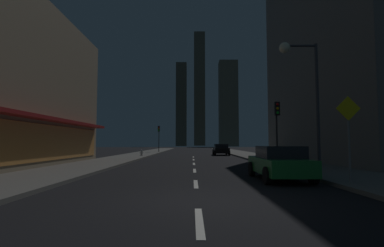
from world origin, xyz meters
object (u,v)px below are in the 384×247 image
Objects in this scene: car_parked_far at (220,149)px; fire_hydrant_far_left at (140,153)px; car_parked_near at (278,163)px; pedestrian_crossing_sign at (347,131)px; street_lamp_right at (299,74)px; traffic_light_near_right at (276,119)px; traffic_light_far_left at (158,133)px.

fire_hydrant_far_left is at bearing -155.71° from car_parked_far.
pedestrian_crossing_sign reaches higher than car_parked_near.
car_parked_far is at bearing 94.53° from street_lamp_right.
traffic_light_near_right is 4.88m from street_lamp_right.
pedestrian_crossing_sign is at bearing -86.70° from street_lamp_right.
traffic_light_near_right is 1.00× the size of traffic_light_far_left.
pedestrian_crossing_sign is (2.00, -1.88, 1.28)m from car_parked_near.
car_parked_far is 0.64× the size of street_lamp_right.
traffic_light_far_left is 1.33× the size of pedestrian_crossing_sign.
pedestrian_crossing_sign is (11.10, -35.21, -1.18)m from traffic_light_far_left.
traffic_light_far_left is at bearing 107.50° from pedestrian_crossing_sign.
traffic_light_near_right is 8.42m from pedestrian_crossing_sign.
pedestrian_crossing_sign is at bearing -43.26° from car_parked_near.
traffic_light_near_right is (1.90, 6.45, 2.45)m from car_parked_near.
car_parked_far is (0.00, 24.41, 0.00)m from car_parked_near.
car_parked_near and car_parked_far have the same top height.
street_lamp_right is at bearing -85.47° from car_parked_far.
car_parked_near is 24.41m from car_parked_far.
traffic_light_near_right is at bearing 88.47° from street_lamp_right.
fire_hydrant_far_left is 0.16× the size of traffic_light_far_left.
traffic_light_near_right reaches higher than pedestrian_crossing_sign.
car_parked_near is 7.16m from traffic_light_near_right.
traffic_light_near_right and traffic_light_far_left have the same top height.
traffic_light_far_left is 33.27m from street_lamp_right.
traffic_light_near_right reaches higher than fire_hydrant_far_left.
traffic_light_near_right is at bearing -83.96° from car_parked_far.
traffic_light_near_right is at bearing -50.19° from fire_hydrant_far_left.
traffic_light_far_left is at bearing 112.26° from traffic_light_near_right.
car_parked_far is 1.34× the size of pedestrian_crossing_sign.
car_parked_far is 1.01× the size of traffic_light_near_right.
car_parked_near is 1.00× the size of car_parked_far.
car_parked_far is 6.48× the size of fire_hydrant_far_left.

